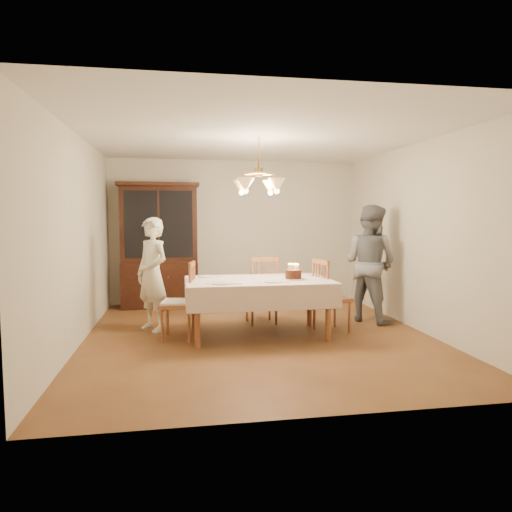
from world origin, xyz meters
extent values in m
plane|color=brown|center=(0.00, 0.00, 0.00)|extent=(5.00, 5.00, 0.00)
plane|color=white|center=(0.00, 0.00, 2.60)|extent=(5.00, 5.00, 0.00)
plane|color=beige|center=(0.00, 2.50, 1.30)|extent=(4.50, 0.00, 4.50)
plane|color=beige|center=(0.00, -2.50, 1.30)|extent=(4.50, 0.00, 4.50)
plane|color=beige|center=(-2.25, 0.00, 1.30)|extent=(0.00, 5.00, 5.00)
plane|color=beige|center=(2.25, 0.00, 1.30)|extent=(0.00, 5.00, 5.00)
cube|color=brown|center=(0.00, 0.00, 0.73)|extent=(1.80, 1.00, 0.04)
cube|color=silver|center=(0.00, 0.00, 0.75)|extent=(1.90, 1.10, 0.01)
cylinder|color=brown|center=(-0.82, -0.42, 0.35)|extent=(0.07, 0.07, 0.71)
cylinder|color=brown|center=(0.82, -0.42, 0.35)|extent=(0.07, 0.07, 0.71)
cylinder|color=brown|center=(-0.82, 0.42, 0.35)|extent=(0.07, 0.07, 0.71)
cylinder|color=brown|center=(0.82, 0.42, 0.35)|extent=(0.07, 0.07, 0.71)
cube|color=black|center=(-1.36, 2.23, 0.40)|extent=(1.30, 0.50, 0.80)
cube|color=black|center=(-1.36, 2.28, 1.45)|extent=(1.30, 0.40, 1.30)
cube|color=black|center=(-1.36, 2.08, 1.45)|extent=(1.14, 0.01, 1.14)
cube|color=black|center=(-1.36, 2.23, 2.13)|extent=(1.38, 0.54, 0.06)
cube|color=brown|center=(0.17, 0.73, 0.45)|extent=(0.48, 0.46, 0.05)
cube|color=brown|center=(0.19, 0.54, 0.97)|extent=(0.40, 0.07, 0.06)
cylinder|color=brown|center=(0.33, 0.91, 0.21)|extent=(0.04, 0.04, 0.43)
cylinder|color=brown|center=(-0.03, 0.88, 0.21)|extent=(0.04, 0.04, 0.43)
cylinder|color=brown|center=(0.36, 0.57, 0.21)|extent=(0.04, 0.04, 0.43)
cylinder|color=brown|center=(0.00, 0.54, 0.21)|extent=(0.04, 0.04, 0.43)
cube|color=brown|center=(-1.05, 0.05, 0.45)|extent=(0.49, 0.50, 0.05)
cube|color=brown|center=(-0.87, 0.02, 0.97)|extent=(0.10, 0.40, 0.06)
cylinder|color=brown|center=(-1.19, 0.25, 0.21)|extent=(0.04, 0.04, 0.43)
cylinder|color=brown|center=(-1.25, -0.10, 0.21)|extent=(0.04, 0.04, 0.43)
cylinder|color=brown|center=(-0.86, 0.20, 0.21)|extent=(0.04, 0.04, 0.43)
cylinder|color=brown|center=(-0.92, -0.16, 0.21)|extent=(0.04, 0.04, 0.43)
cube|color=silver|center=(-1.05, 0.05, 0.48)|extent=(0.44, 0.46, 0.03)
cube|color=brown|center=(1.04, 0.09, 0.45)|extent=(0.51, 0.53, 0.05)
cube|color=brown|center=(0.86, 0.05, 0.97)|extent=(0.13, 0.40, 0.06)
cylinder|color=brown|center=(1.25, -0.04, 0.21)|extent=(0.04, 0.04, 0.43)
cylinder|color=brown|center=(1.17, 0.31, 0.21)|extent=(0.04, 0.04, 0.43)
cylinder|color=brown|center=(0.92, -0.12, 0.21)|extent=(0.04, 0.04, 0.43)
cylinder|color=brown|center=(0.84, 0.23, 0.21)|extent=(0.04, 0.04, 0.43)
imported|color=#F2E9CC|center=(-1.40, 0.54, 0.79)|extent=(0.65, 0.68, 1.57)
imported|color=slate|center=(1.81, 0.61, 0.88)|extent=(1.03, 1.08, 1.75)
cylinder|color=white|center=(0.45, -0.10, 0.77)|extent=(0.30, 0.30, 0.01)
cylinder|color=#33130B|center=(0.45, -0.10, 0.83)|extent=(0.21, 0.21, 0.12)
cylinder|color=#598CD8|center=(0.51, -0.10, 0.92)|extent=(0.01, 0.01, 0.07)
sphere|color=#FFB23F|center=(0.51, -0.10, 0.96)|extent=(0.01, 0.01, 0.01)
cylinder|color=pink|center=(0.50, -0.07, 0.92)|extent=(0.01, 0.01, 0.07)
sphere|color=#FFB23F|center=(0.50, -0.07, 0.96)|extent=(0.01, 0.01, 0.01)
cylinder|color=#EACC66|center=(0.49, -0.05, 0.92)|extent=(0.01, 0.01, 0.07)
sphere|color=#FFB23F|center=(0.49, -0.05, 0.96)|extent=(0.01, 0.01, 0.01)
cylinder|color=#598CD8|center=(0.47, -0.04, 0.92)|extent=(0.01, 0.01, 0.07)
sphere|color=#FFB23F|center=(0.47, -0.04, 0.96)|extent=(0.01, 0.01, 0.01)
cylinder|color=pink|center=(0.44, -0.03, 0.92)|extent=(0.01, 0.01, 0.07)
sphere|color=#FFB23F|center=(0.44, -0.03, 0.96)|extent=(0.01, 0.01, 0.01)
cylinder|color=#EACC66|center=(0.41, -0.04, 0.92)|extent=(0.01, 0.01, 0.07)
sphere|color=#FFB23F|center=(0.41, -0.04, 0.96)|extent=(0.01, 0.01, 0.01)
cylinder|color=#598CD8|center=(0.39, -0.06, 0.92)|extent=(0.01, 0.01, 0.07)
sphere|color=#FFB23F|center=(0.39, -0.06, 0.96)|extent=(0.01, 0.01, 0.01)
cylinder|color=pink|center=(0.38, -0.08, 0.92)|extent=(0.01, 0.01, 0.07)
sphere|color=#FFB23F|center=(0.38, -0.08, 0.96)|extent=(0.01, 0.01, 0.01)
cylinder|color=#EACC66|center=(0.38, -0.11, 0.92)|extent=(0.01, 0.01, 0.07)
sphere|color=#FFB23F|center=(0.38, -0.11, 0.96)|extent=(0.01, 0.01, 0.01)
cylinder|color=#598CD8|center=(0.39, -0.13, 0.92)|extent=(0.01, 0.01, 0.07)
sphere|color=#FFB23F|center=(0.39, -0.13, 0.96)|extent=(0.01, 0.01, 0.01)
cylinder|color=pink|center=(0.41, -0.15, 0.92)|extent=(0.01, 0.01, 0.07)
sphere|color=#FFB23F|center=(0.41, -0.15, 0.96)|extent=(0.01, 0.01, 0.01)
cylinder|color=#EACC66|center=(0.44, -0.16, 0.92)|extent=(0.01, 0.01, 0.07)
sphere|color=#FFB23F|center=(0.44, -0.16, 0.96)|extent=(0.01, 0.01, 0.01)
cylinder|color=#598CD8|center=(0.47, -0.16, 0.92)|extent=(0.01, 0.01, 0.07)
sphere|color=#FFB23F|center=(0.47, -0.16, 0.96)|extent=(0.01, 0.01, 0.01)
cylinder|color=pink|center=(0.49, -0.14, 0.92)|extent=(0.01, 0.01, 0.07)
sphere|color=#FFB23F|center=(0.49, -0.14, 0.96)|extent=(0.01, 0.01, 0.01)
cylinder|color=#EACC66|center=(0.50, -0.12, 0.92)|extent=(0.01, 0.01, 0.07)
sphere|color=#FFB23F|center=(0.50, -0.12, 0.96)|extent=(0.01, 0.01, 0.01)
cylinder|color=white|center=(-0.50, -0.32, 0.77)|extent=(0.27, 0.27, 0.02)
cube|color=silver|center=(-0.68, -0.32, 0.76)|extent=(0.01, 0.16, 0.01)
cube|color=silver|center=(-0.32, -0.32, 0.76)|extent=(0.10, 0.10, 0.01)
cylinder|color=white|center=(0.14, -0.29, 0.77)|extent=(0.23, 0.23, 0.02)
cube|color=silver|center=(-0.02, -0.29, 0.76)|extent=(0.01, 0.16, 0.01)
cube|color=silver|center=(0.29, -0.29, 0.76)|extent=(0.10, 0.10, 0.01)
cylinder|color=white|center=(-0.66, 0.35, 0.77)|extent=(0.24, 0.24, 0.02)
cube|color=silver|center=(-0.82, 0.35, 0.76)|extent=(0.01, 0.16, 0.01)
cube|color=silver|center=(-0.49, 0.35, 0.76)|extent=(0.10, 0.10, 0.01)
cylinder|color=#BF8C3F|center=(0.00, 0.00, 2.40)|extent=(0.02, 0.02, 0.40)
cylinder|color=#BF8C3F|center=(0.00, 0.00, 2.15)|extent=(0.12, 0.12, 0.10)
cone|color=#D8994C|center=(0.20, 0.20, 1.97)|extent=(0.22, 0.22, 0.18)
sphere|color=#FFD899|center=(0.20, 0.20, 1.90)|extent=(0.07, 0.07, 0.07)
cone|color=#D8994C|center=(-0.20, 0.20, 1.97)|extent=(0.22, 0.22, 0.18)
sphere|color=#FFD899|center=(-0.20, 0.20, 1.90)|extent=(0.07, 0.07, 0.07)
cone|color=#D8994C|center=(-0.20, -0.20, 1.97)|extent=(0.22, 0.22, 0.18)
sphere|color=#FFD899|center=(-0.20, -0.20, 1.90)|extent=(0.07, 0.07, 0.07)
cone|color=#D8994C|center=(0.20, -0.20, 1.97)|extent=(0.22, 0.22, 0.18)
sphere|color=#FFD899|center=(0.20, -0.20, 1.90)|extent=(0.07, 0.07, 0.07)
camera|label=1|loc=(-1.02, -5.85, 1.59)|focal=32.00mm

